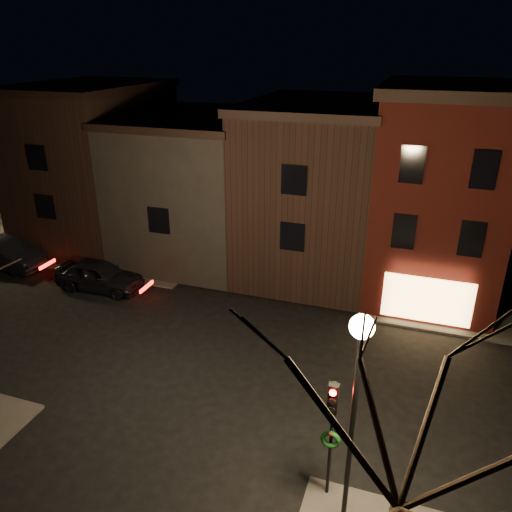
% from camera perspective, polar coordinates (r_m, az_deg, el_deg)
% --- Properties ---
extents(ground, '(120.00, 120.00, 0.00)m').
position_cam_1_polar(ground, '(21.69, -3.89, -11.57)').
color(ground, black).
rests_on(ground, ground).
extents(sidewalk_far_left, '(30.00, 30.00, 0.12)m').
position_cam_1_polar(sidewalk_far_left, '(46.94, -17.33, 7.18)').
color(sidewalk_far_left, '#2D2B28').
rests_on(sidewalk_far_left, ground).
extents(corner_building, '(6.50, 8.50, 10.50)m').
position_cam_1_polar(corner_building, '(26.71, 20.29, 6.77)').
color(corner_building, '#420F0B').
rests_on(corner_building, ground).
extents(row_building_a, '(7.30, 10.30, 9.40)m').
position_cam_1_polar(row_building_a, '(28.39, 6.91, 7.81)').
color(row_building_a, black).
rests_on(row_building_a, ground).
extents(row_building_b, '(7.80, 10.30, 8.40)m').
position_cam_1_polar(row_building_b, '(30.79, -6.55, 8.10)').
color(row_building_b, black).
rests_on(row_building_b, ground).
extents(row_building_c, '(7.30, 10.30, 9.90)m').
position_cam_1_polar(row_building_c, '(34.28, -17.83, 10.03)').
color(row_building_c, black).
rests_on(row_building_c, ground).
extents(street_lamp_near, '(0.60, 0.60, 6.48)m').
position_cam_1_polar(street_lamp_near, '(12.62, 11.59, -12.25)').
color(street_lamp_near, black).
rests_on(street_lamp_near, sidewalk_near_right).
extents(traffic_signal, '(0.58, 0.38, 4.05)m').
position_cam_1_polar(traffic_signal, '(14.54, 8.63, -18.39)').
color(traffic_signal, black).
rests_on(traffic_signal, sidewalk_near_right).
extents(bare_tree_right, '(6.40, 6.40, 8.50)m').
position_cam_1_polar(bare_tree_right, '(10.02, 17.58, -16.86)').
color(bare_tree_right, black).
rests_on(bare_tree_right, sidewalk_near_right).
extents(parked_car_a, '(4.84, 2.03, 1.63)m').
position_cam_1_polar(parked_car_a, '(28.07, -17.47, -2.12)').
color(parked_car_a, black).
rests_on(parked_car_a, ground).
extents(parked_car_b, '(5.31, 2.27, 1.70)m').
position_cam_1_polar(parked_car_b, '(32.88, -26.74, 0.24)').
color(parked_car_b, black).
rests_on(parked_car_b, ground).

